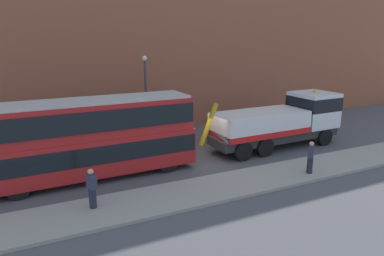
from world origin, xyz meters
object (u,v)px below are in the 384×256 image
object	(u,v)px
double_decker_bus	(87,136)
pedestrian_bystander	(310,158)
street_lamp	(146,90)
pedestrian_onlooker	(92,189)
recovery_tow_truck	(282,121)

from	to	relation	value
double_decker_bus	pedestrian_bystander	distance (m)	11.46
pedestrian_bystander	street_lamp	world-z (taller)	street_lamp
double_decker_bus	pedestrian_onlooker	world-z (taller)	double_decker_bus
pedestrian_onlooker	pedestrian_bystander	distance (m)	10.91
recovery_tow_truck	street_lamp	xyz separation A→B (m)	(-7.29, 5.91, 1.71)
recovery_tow_truck	pedestrian_bystander	distance (m)	5.10
street_lamp	recovery_tow_truck	bearing A→B (deg)	-39.02
pedestrian_onlooker	street_lamp	size ratio (longest dim) A/B	0.29
recovery_tow_truck	double_decker_bus	xyz separation A→B (m)	(-12.33, -0.01, 0.47)
recovery_tow_truck	pedestrian_onlooker	world-z (taller)	recovery_tow_truck
double_decker_bus	street_lamp	world-z (taller)	street_lamp
pedestrian_onlooker	pedestrian_bystander	bearing A→B (deg)	-33.18
recovery_tow_truck	pedestrian_onlooker	xyz separation A→B (m)	(-12.80, -3.69, -0.77)
recovery_tow_truck	pedestrian_onlooker	bearing A→B (deg)	-165.34
double_decker_bus	pedestrian_onlooker	bearing A→B (deg)	-98.66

